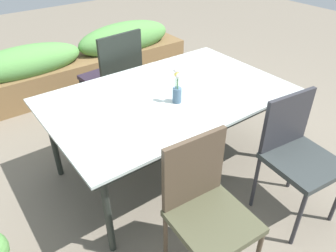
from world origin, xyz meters
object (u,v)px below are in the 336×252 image
(chair_near_left, at_px, (205,205))
(planter_box, at_px, (82,62))
(flower_vase, at_px, (177,89))
(chair_far_side, at_px, (115,74))
(dining_table, at_px, (168,99))
(chair_near_right, at_px, (297,150))

(chair_near_left, relative_size, planter_box, 0.33)
(flower_vase, bearing_deg, chair_near_left, -116.92)
(planter_box, bearing_deg, chair_far_side, -94.43)
(dining_table, bearing_deg, chair_far_side, 89.58)
(dining_table, bearing_deg, flower_vase, -99.76)
(chair_near_right, height_order, chair_near_left, chair_near_left)
(chair_near_right, distance_m, planter_box, 2.81)
(chair_far_side, height_order, flower_vase, flower_vase)
(chair_near_left, distance_m, planter_box, 2.83)
(chair_far_side, bearing_deg, chair_near_left, -108.34)
(chair_far_side, distance_m, flower_vase, 1.06)
(chair_near_right, height_order, flower_vase, flower_vase)
(chair_far_side, bearing_deg, dining_table, -95.67)
(flower_vase, bearing_deg, dining_table, 80.24)
(chair_near_right, distance_m, flower_vase, 0.92)
(chair_far_side, bearing_deg, planter_box, 80.32)
(chair_near_left, relative_size, flower_vase, 3.39)
(dining_table, xyz_separation_m, flower_vase, (-0.02, -0.14, 0.15))
(flower_vase, bearing_deg, chair_far_side, 88.28)
(chair_near_right, bearing_deg, flower_vase, -53.19)
(dining_table, bearing_deg, planter_box, 87.43)
(chair_near_right, relative_size, flower_vase, 3.32)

